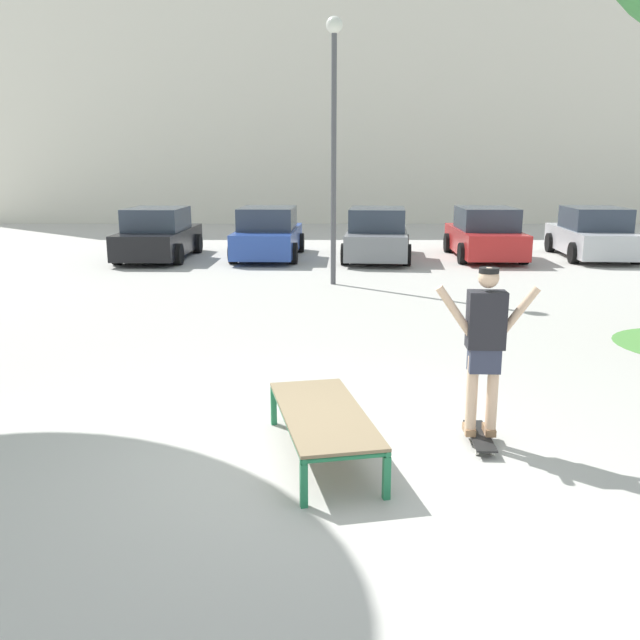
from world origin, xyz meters
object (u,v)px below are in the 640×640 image
car_red (482,235)px  light_post (331,113)px  car_silver (589,235)px  skateboard (477,436)px  car_grey (374,236)px  skate_box (321,416)px  car_black (156,235)px  skater (482,340)px  car_blue (266,235)px

car_red → light_post: 7.13m
car_red → car_silver: same height
skateboard → car_grey: 13.49m
car_grey → car_red: 3.22m
skate_box → car_black: size_ratio=0.47×
skateboard → car_red: 14.12m
car_red → skate_box: bearing=-109.1°
light_post → car_silver: bearing=30.3°
skater → car_silver: 15.22m
car_silver → skate_box: bearing=-119.8°
car_black → car_red: (9.62, 0.15, 0.00)m
car_red → car_black: bearing=-179.1°
car_grey → skate_box: bearing=-96.8°
skate_box → skater: skater is taller
skate_box → skateboard: size_ratio=2.49×
skater → light_post: (-1.29, 9.23, 2.75)m
car_silver → skateboard: bearing=-115.2°
skate_box → car_grey: 13.89m
light_post → skateboard: bearing=-82.0°
car_black → car_red: same height
car_black → light_post: bearing=-40.6°
skate_box → skater: size_ratio=1.19×
car_grey → skateboard: bearing=-90.3°
car_black → light_post: size_ratio=0.73×
car_silver → light_post: light_post is taller
car_blue → light_post: (1.84, -4.56, 3.13)m
car_black → light_post: (5.05, -4.33, 3.13)m
skateboard → light_post: size_ratio=0.14×
skate_box → car_red: car_red is taller
car_blue → car_grey: same height
car_black → car_red: size_ratio=1.00×
car_red → car_silver: (3.21, 0.05, 0.00)m
car_blue → car_silver: size_ratio=0.99×
car_grey → light_post: 5.45m
skater → light_post: 9.72m
car_blue → light_post: 5.83m
light_post → car_grey: bearing=72.2°
car_red → car_blue: bearing=179.3°
car_blue → car_red: same height
skate_box → skateboard: 1.64m
car_blue → car_grey: size_ratio=0.98×
skateboard → light_post: 10.05m
car_red → car_grey: bearing=-175.7°
skateboard → car_red: car_red is taller
skate_box → car_black: 14.68m
skate_box → skateboard: (1.57, 0.32, -0.34)m
car_red → light_post: light_post is taller
car_blue → car_silver: bearing=-0.1°
skate_box → light_post: bearing=88.3°
skate_box → car_grey: size_ratio=0.46×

